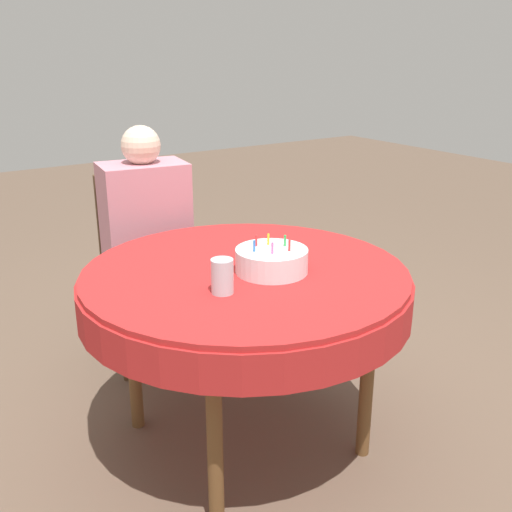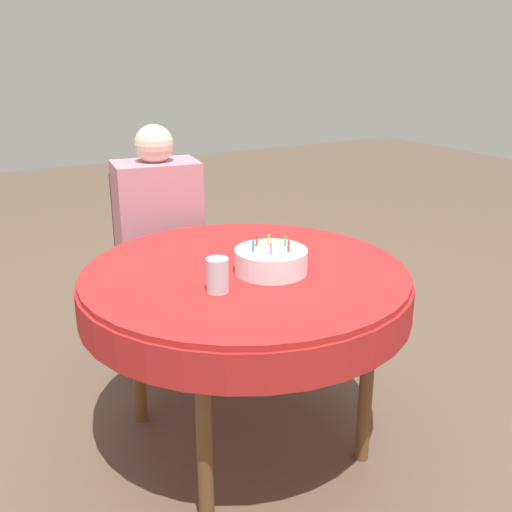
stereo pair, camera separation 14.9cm
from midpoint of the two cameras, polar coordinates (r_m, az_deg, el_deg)
ground_plane at (r=2.44m, az=0.89°, el=-16.95°), size 12.00×12.00×0.00m
dining_table at (r=2.13m, az=0.98°, el=-3.37°), size 1.17×1.17×0.70m
chair at (r=2.92m, az=-7.94°, el=0.07°), size 0.46×0.46×0.88m
person at (r=2.78m, az=-7.68°, el=3.21°), size 0.41×0.38×1.12m
birthday_cake at (r=2.06m, az=3.51°, el=-0.49°), size 0.25×0.25×0.12m
drinking_glass at (r=1.89m, az=-1.44°, el=-1.87°), size 0.07×0.07×0.11m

